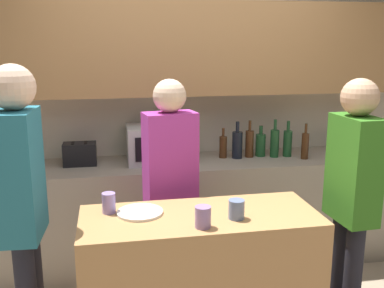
{
  "coord_description": "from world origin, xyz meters",
  "views": [
    {
      "loc": [
        -0.69,
        -2.15,
        1.88
      ],
      "look_at": [
        -0.21,
        0.41,
        1.29
      ],
      "focal_mm": 42.0,
      "sensor_mm": 36.0,
      "label": 1
    }
  ],
  "objects_px": {
    "cup_0": "(236,209)",
    "person_center": "(352,191)",
    "potted_plant": "(356,130)",
    "plate_on_island": "(140,212)",
    "bottle_0": "(223,146)",
    "bottle_6": "(305,145)",
    "cup_1": "(109,203)",
    "bottle_1": "(237,144)",
    "bottle_3": "(260,145)",
    "toaster": "(80,154)",
    "bottle_4": "(275,143)",
    "person_left": "(22,199)",
    "bottle_2": "(249,143)",
    "cup_2": "(203,217)",
    "bottle_5": "(288,143)",
    "microwave": "(159,143)",
    "person_right": "(170,179)"
  },
  "relations": [
    {
      "from": "cup_0",
      "to": "person_center",
      "type": "xyz_separation_m",
      "value": [
        0.77,
        0.14,
        0.01
      ]
    },
    {
      "from": "potted_plant",
      "to": "plate_on_island",
      "type": "bearing_deg",
      "value": -149.16
    },
    {
      "from": "potted_plant",
      "to": "bottle_0",
      "type": "distance_m",
      "value": 1.23
    },
    {
      "from": "bottle_6",
      "to": "cup_1",
      "type": "distance_m",
      "value": 1.92
    },
    {
      "from": "bottle_1",
      "to": "bottle_3",
      "type": "distance_m",
      "value": 0.22
    },
    {
      "from": "toaster",
      "to": "bottle_3",
      "type": "xyz_separation_m",
      "value": [
        1.52,
        0.0,
        0.01
      ]
    },
    {
      "from": "potted_plant",
      "to": "bottle_1",
      "type": "relative_size",
      "value": 1.25
    },
    {
      "from": "bottle_4",
      "to": "person_left",
      "type": "height_order",
      "value": "person_left"
    },
    {
      "from": "bottle_0",
      "to": "bottle_2",
      "type": "distance_m",
      "value": 0.23
    },
    {
      "from": "cup_2",
      "to": "bottle_4",
      "type": "bearing_deg",
      "value": 56.63
    },
    {
      "from": "bottle_1",
      "to": "cup_2",
      "type": "relative_size",
      "value": 2.75
    },
    {
      "from": "bottle_3",
      "to": "plate_on_island",
      "type": "height_order",
      "value": "bottle_3"
    },
    {
      "from": "person_left",
      "to": "bottle_5",
      "type": "bearing_deg",
      "value": 124.25
    },
    {
      "from": "cup_1",
      "to": "person_left",
      "type": "height_order",
      "value": "person_left"
    },
    {
      "from": "toaster",
      "to": "bottle_6",
      "type": "height_order",
      "value": "bottle_6"
    },
    {
      "from": "microwave",
      "to": "bottle_2",
      "type": "xyz_separation_m",
      "value": [
        0.78,
        -0.01,
        -0.03
      ]
    },
    {
      "from": "bottle_6",
      "to": "toaster",
      "type": "bearing_deg",
      "value": 175.2
    },
    {
      "from": "bottle_3",
      "to": "cup_2",
      "type": "height_order",
      "value": "bottle_3"
    },
    {
      "from": "bottle_5",
      "to": "bottle_6",
      "type": "bearing_deg",
      "value": -44.62
    },
    {
      "from": "bottle_0",
      "to": "bottle_5",
      "type": "relative_size",
      "value": 0.83
    },
    {
      "from": "bottle_3",
      "to": "bottle_4",
      "type": "distance_m",
      "value": 0.12
    },
    {
      "from": "potted_plant",
      "to": "bottle_3",
      "type": "relative_size",
      "value": 1.48
    },
    {
      "from": "bottle_2",
      "to": "cup_2",
      "type": "distance_m",
      "value": 1.62
    },
    {
      "from": "bottle_3",
      "to": "person_right",
      "type": "height_order",
      "value": "person_right"
    },
    {
      "from": "toaster",
      "to": "person_right",
      "type": "height_order",
      "value": "person_right"
    },
    {
      "from": "bottle_1",
      "to": "cup_2",
      "type": "distance_m",
      "value": 1.56
    },
    {
      "from": "microwave",
      "to": "bottle_5",
      "type": "xyz_separation_m",
      "value": [
        1.11,
        -0.04,
        -0.03
      ]
    },
    {
      "from": "microwave",
      "to": "bottle_3",
      "type": "bearing_deg",
      "value": 0.27
    },
    {
      "from": "toaster",
      "to": "cup_0",
      "type": "relative_size",
      "value": 2.44
    },
    {
      "from": "cup_0",
      "to": "person_left",
      "type": "distance_m",
      "value": 1.15
    },
    {
      "from": "bottle_1",
      "to": "cup_0",
      "type": "bearing_deg",
      "value": -106.47
    },
    {
      "from": "cup_2",
      "to": "person_center",
      "type": "relative_size",
      "value": 0.07
    },
    {
      "from": "bottle_2",
      "to": "person_left",
      "type": "height_order",
      "value": "person_left"
    },
    {
      "from": "person_left",
      "to": "toaster",
      "type": "bearing_deg",
      "value": 172.79
    },
    {
      "from": "cup_0",
      "to": "cup_1",
      "type": "relative_size",
      "value": 0.92
    },
    {
      "from": "bottle_2",
      "to": "person_left",
      "type": "relative_size",
      "value": 0.18
    },
    {
      "from": "person_center",
      "to": "potted_plant",
      "type": "bearing_deg",
      "value": -33.67
    },
    {
      "from": "person_center",
      "to": "person_right",
      "type": "relative_size",
      "value": 1.02
    },
    {
      "from": "bottle_2",
      "to": "person_center",
      "type": "xyz_separation_m",
      "value": [
        0.25,
        -1.23,
        -0.03
      ]
    },
    {
      "from": "bottle_4",
      "to": "plate_on_island",
      "type": "height_order",
      "value": "bottle_4"
    },
    {
      "from": "bottle_6",
      "to": "person_center",
      "type": "bearing_deg",
      "value": -99.86
    },
    {
      "from": "potted_plant",
      "to": "cup_0",
      "type": "bearing_deg",
      "value": -137.59
    },
    {
      "from": "toaster",
      "to": "cup_0",
      "type": "distance_m",
      "value": 1.65
    },
    {
      "from": "bottle_0",
      "to": "plate_on_island",
      "type": "distance_m",
      "value": 1.46
    },
    {
      "from": "bottle_3",
      "to": "cup_2",
      "type": "xyz_separation_m",
      "value": [
        -0.82,
        -1.46,
        -0.02
      ]
    },
    {
      "from": "bottle_4",
      "to": "person_right",
      "type": "bearing_deg",
      "value": -144.97
    },
    {
      "from": "bottle_5",
      "to": "bottle_1",
      "type": "bearing_deg",
      "value": 177.35
    },
    {
      "from": "bottle_1",
      "to": "person_right",
      "type": "relative_size",
      "value": 0.19
    },
    {
      "from": "bottle_5",
      "to": "plate_on_island",
      "type": "distance_m",
      "value": 1.79
    },
    {
      "from": "person_center",
      "to": "toaster",
      "type": "bearing_deg",
      "value": 50.65
    }
  ]
}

